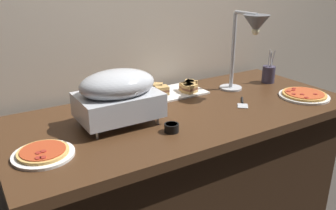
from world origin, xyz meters
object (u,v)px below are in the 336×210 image
at_px(sandwich_platter, 177,89).
at_px(serving_spatula, 242,103).
at_px(utensil_holder, 269,74).
at_px(heat_lamp, 251,32).
at_px(sauce_cup_near, 172,127).
at_px(chafing_dish, 118,94).
at_px(pizza_plate_center, 304,95).
at_px(pizza_plate_front, 43,153).

distance_m(sandwich_platter, serving_spatula, 0.41).
relative_size(sandwich_platter, utensil_holder, 1.54).
height_order(heat_lamp, sauce_cup_near, heat_lamp).
height_order(utensil_holder, serving_spatula, utensil_holder).
relative_size(chafing_dish, serving_spatula, 2.59).
relative_size(heat_lamp, pizza_plate_center, 1.67).
relative_size(chafing_dish, sandwich_platter, 1.13).
relative_size(pizza_plate_center, sauce_cup_near, 4.25).
height_order(sauce_cup_near, utensil_holder, utensil_holder).
relative_size(heat_lamp, serving_spatula, 3.23).
relative_size(pizza_plate_front, sandwich_platter, 0.72).
xyz_separation_m(chafing_dish, sandwich_platter, (0.50, 0.24, -0.13)).
relative_size(heat_lamp, sauce_cup_near, 7.11).
relative_size(pizza_plate_center, serving_spatula, 1.93).
distance_m(pizza_plate_center, utensil_holder, 0.33).
bearing_deg(pizza_plate_front, serving_spatula, 1.64).
bearing_deg(pizza_plate_center, pizza_plate_front, 177.17).
distance_m(pizza_plate_center, sandwich_platter, 0.76).
relative_size(sauce_cup_near, serving_spatula, 0.45).
relative_size(sandwich_platter, serving_spatula, 2.29).
xyz_separation_m(pizza_plate_center, serving_spatula, (-0.39, 0.11, -0.01)).
relative_size(heat_lamp, pizza_plate_front, 1.94).
bearing_deg(sandwich_platter, sauce_cup_near, -125.57).
distance_m(pizza_plate_front, serving_spatula, 1.11).
bearing_deg(utensil_holder, pizza_plate_center, -96.93).
xyz_separation_m(sandwich_platter, serving_spatula, (0.21, -0.36, -0.02)).
bearing_deg(pizza_plate_center, sandwich_platter, 142.37).
height_order(chafing_dish, sandwich_platter, chafing_dish).
xyz_separation_m(pizza_plate_center, sauce_cup_near, (-0.93, -0.00, 0.01)).
bearing_deg(utensil_holder, serving_spatula, -152.82).
bearing_deg(pizza_plate_front, chafing_dish, 19.68).
xyz_separation_m(pizza_plate_front, sandwich_platter, (0.90, 0.39, 0.01)).
bearing_deg(heat_lamp, serving_spatula, -140.21).
bearing_deg(chafing_dish, heat_lamp, -0.55).
bearing_deg(pizza_plate_center, utensil_holder, 83.07).
distance_m(sauce_cup_near, utensil_holder, 1.02).
bearing_deg(sandwich_platter, heat_lamp, -37.26).
relative_size(chafing_dish, sauce_cup_near, 5.71).
distance_m(chafing_dish, pizza_plate_center, 1.13).
bearing_deg(heat_lamp, sauce_cup_near, -162.44).
height_order(chafing_dish, sauce_cup_near, chafing_dish).
relative_size(heat_lamp, sandwich_platter, 1.41).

